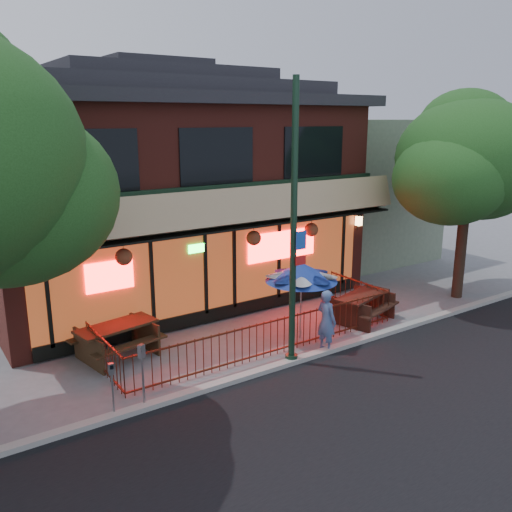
{
  "coord_description": "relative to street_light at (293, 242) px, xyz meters",
  "views": [
    {
      "loc": [
        -7.91,
        -10.45,
        6.04
      ],
      "look_at": [
        0.54,
        2.0,
        2.22
      ],
      "focal_mm": 38.0,
      "sensor_mm": 36.0,
      "label": 1
    }
  ],
  "objects": [
    {
      "name": "neighbor_building",
      "position": [
        9.0,
        8.1,
        -0.15
      ],
      "size": [
        6.0,
        7.0,
        6.0
      ],
      "primitive_type": "cube",
      "color": "gray",
      "rests_on": "ground"
    },
    {
      "name": "street_tree_right",
      "position": [
        8.04,
        0.99,
        1.81
      ],
      "size": [
        4.8,
        4.8,
        7.02
      ],
      "color": "#34251A",
      "rests_on": "ground"
    },
    {
      "name": "patio_fence",
      "position": [
        -0.0,
        0.91,
        -2.52
      ],
      "size": [
        8.44,
        2.62,
        1.0
      ],
      "color": "#4B1C10",
      "rests_on": "ground"
    },
    {
      "name": "asphalt_street",
      "position": [
        -0.0,
        -5.6,
        -3.15
      ],
      "size": [
        80.0,
        11.0,
        0.0
      ],
      "primitive_type": "cube",
      "color": "black",
      "rests_on": "ground"
    },
    {
      "name": "picnic_table_left",
      "position": [
        -3.55,
        2.8,
        -2.57
      ],
      "size": [
        2.3,
        1.91,
        0.88
      ],
      "color": "#3C2715",
      "rests_on": "ground"
    },
    {
      "name": "ground",
      "position": [
        -0.0,
        0.4,
        -3.15
      ],
      "size": [
        80.0,
        80.0,
        0.0
      ],
      "primitive_type": "plane",
      "color": "gray",
      "rests_on": "ground"
    },
    {
      "name": "picnic_table_right",
      "position": [
        3.6,
        1.12,
        -2.59
      ],
      "size": [
        2.33,
        2.01,
        0.85
      ],
      "color": "#341A12",
      "rests_on": "ground"
    },
    {
      "name": "parking_meter_far",
      "position": [
        -4.67,
        0.0,
        -2.33
      ],
      "size": [
        0.12,
        0.11,
        1.21
      ],
      "color": "gray",
      "rests_on": "ground"
    },
    {
      "name": "street_light",
      "position": [
        0.0,
        0.0,
        0.0
      ],
      "size": [
        0.43,
        0.32,
        7.0
      ],
      "color": "#153120",
      "rests_on": "ground"
    },
    {
      "name": "curb",
      "position": [
        -0.0,
        -0.1,
        -3.09
      ],
      "size": [
        80.0,
        0.25,
        0.12
      ],
      "primitive_type": "cube",
      "color": "#999993",
      "rests_on": "ground"
    },
    {
      "name": "pedestrian",
      "position": [
        1.2,
        0.05,
        -2.3
      ],
      "size": [
        0.46,
        0.66,
        1.69
      ],
      "primitive_type": "imported",
      "rotation": [
        0.0,
        0.0,
        1.67
      ],
      "color": "#4E679C",
      "rests_on": "ground"
    },
    {
      "name": "patio_umbrella",
      "position": [
        1.17,
        1.1,
        -1.2
      ],
      "size": [
        2.0,
        1.99,
        2.28
      ],
      "color": "gray",
      "rests_on": "ground"
    },
    {
      "name": "parking_meter_near",
      "position": [
        -4.0,
        0.0,
        -2.17
      ],
      "size": [
        0.16,
        0.15,
        1.45
      ],
      "color": "gray",
      "rests_on": "ground"
    },
    {
      "name": "restaurant_building",
      "position": [
        -0.0,
        7.51,
        0.98
      ],
      "size": [
        12.96,
        9.49,
        8.05
      ],
      "color": "maroon",
      "rests_on": "ground"
    }
  ]
}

